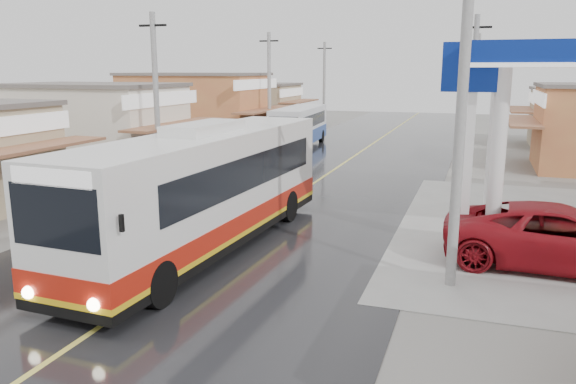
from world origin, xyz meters
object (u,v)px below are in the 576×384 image
object	(u,v)px
second_bus	(299,126)
jeepney	(562,238)
coach_bus	(208,189)
tricycle_far	(171,155)
tricycle_near	(162,160)
cyclist	(137,196)

from	to	relation	value
second_bus	jeepney	size ratio (longest dim) A/B	1.36
coach_bus	tricycle_far	size ratio (longest dim) A/B	4.39
coach_bus	tricycle_near	world-z (taller)	coach_bus
coach_bus	cyclist	size ratio (longest dim) A/B	5.93
tricycle_near	tricycle_far	world-z (taller)	tricycle_far
second_bus	cyclist	size ratio (longest dim) A/B	4.06
jeepney	second_bus	bearing A→B (deg)	36.59
jeepney	tricycle_near	world-z (taller)	jeepney
cyclist	tricycle_far	distance (m)	7.99
coach_bus	tricycle_near	xyz separation A→B (m)	(-7.50, 9.72, -0.95)
second_bus	tricycle_near	size ratio (longest dim) A/B	3.69
coach_bus	tricycle_far	world-z (taller)	coach_bus
jeepney	cyclist	xyz separation A→B (m)	(-14.62, 1.42, -0.19)
coach_bus	second_bus	distance (m)	23.50
coach_bus	cyclist	distance (m)	5.54
tricycle_far	coach_bus	bearing A→B (deg)	-32.03
second_bus	cyclist	xyz separation A→B (m)	(-0.10, -20.11, -0.82)
cyclist	tricycle_near	size ratio (longest dim) A/B	0.91
tricycle_near	jeepney	bearing A→B (deg)	-12.08
coach_bus	tricycle_near	bearing A→B (deg)	130.38
tricycle_near	second_bus	bearing A→B (deg)	89.93
second_bus	tricycle_near	bearing A→B (deg)	-106.76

